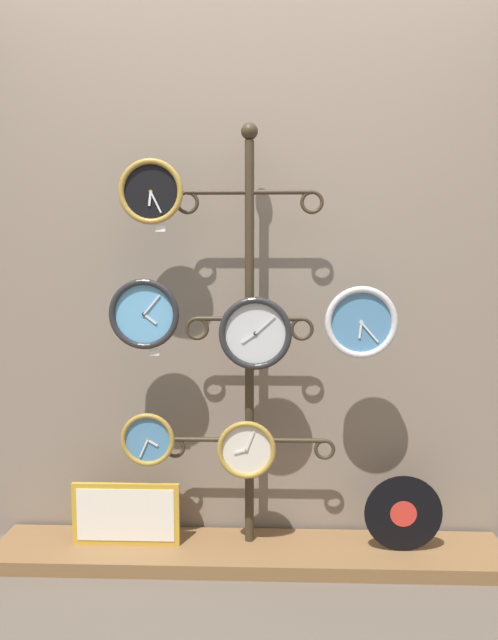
% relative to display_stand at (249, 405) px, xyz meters
% --- Properties ---
extents(ground_plane, '(12.00, 12.00, 0.00)m').
position_rel_display_stand_xyz_m(ground_plane, '(-0.00, -0.41, -0.67)').
color(ground_plane, brown).
extents(shop_wall, '(4.40, 0.04, 2.80)m').
position_rel_display_stand_xyz_m(shop_wall, '(-0.00, 0.16, 0.73)').
color(shop_wall, gray).
rests_on(shop_wall, ground_plane).
extents(low_shelf, '(2.20, 0.36, 0.06)m').
position_rel_display_stand_xyz_m(low_shelf, '(-0.00, -0.06, -0.64)').
color(low_shelf, brown).
rests_on(low_shelf, ground_plane).
extents(display_stand, '(0.74, 0.34, 1.85)m').
position_rel_display_stand_xyz_m(display_stand, '(0.00, 0.00, 0.00)').
color(display_stand, '#382D1E').
rests_on(display_stand, ground_plane).
extents(clock_top_left, '(0.27, 0.04, 0.27)m').
position_rel_display_stand_xyz_m(clock_top_left, '(-0.40, -0.08, 0.90)').
color(clock_top_left, black).
extents(clock_middle_left, '(0.29, 0.04, 0.29)m').
position_rel_display_stand_xyz_m(clock_middle_left, '(-0.43, -0.08, 0.40)').
color(clock_middle_left, '#60A8DB').
extents(clock_middle_center, '(0.30, 0.04, 0.30)m').
position_rel_display_stand_xyz_m(clock_middle_center, '(0.03, -0.10, 0.32)').
color(clock_middle_center, silver).
extents(clock_middle_right, '(0.29, 0.04, 0.29)m').
position_rel_display_stand_xyz_m(clock_middle_right, '(0.45, -0.12, 0.37)').
color(clock_middle_right, '#4C84B2').
extents(clock_bottom_left, '(0.23, 0.04, 0.23)m').
position_rel_display_stand_xyz_m(clock_bottom_left, '(-0.43, -0.08, -0.13)').
color(clock_bottom_left, '#4C84B2').
extents(clock_bottom_center, '(0.25, 0.04, 0.25)m').
position_rel_display_stand_xyz_m(clock_bottom_center, '(-0.01, -0.11, -0.16)').
color(clock_bottom_center, silver).
extents(vinyl_record, '(0.33, 0.01, 0.33)m').
position_rel_display_stand_xyz_m(vinyl_record, '(0.65, -0.08, -0.44)').
color(vinyl_record, black).
rests_on(vinyl_record, low_shelf).
extents(picture_frame, '(0.47, 0.02, 0.27)m').
position_rel_display_stand_xyz_m(picture_frame, '(-0.53, -0.06, -0.47)').
color(picture_frame, gold).
rests_on(picture_frame, low_shelf).
extents(price_tag_upper, '(0.04, 0.00, 0.03)m').
position_rel_display_stand_xyz_m(price_tag_upper, '(-0.36, -0.08, 0.75)').
color(price_tag_upper, white).
extents(price_tag_mid, '(0.04, 0.00, 0.03)m').
position_rel_display_stand_xyz_m(price_tag_mid, '(-0.39, -0.08, 0.24)').
color(price_tag_mid, white).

